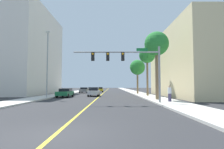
{
  "coord_description": "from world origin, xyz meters",
  "views": [
    {
      "loc": [
        2.07,
        -6.79,
        1.78
      ],
      "look_at": [
        2.0,
        18.46,
        3.31
      ],
      "focal_mm": 29.4,
      "sensor_mm": 36.0,
      "label": 1
    }
  ],
  "objects_px": {
    "palm_near": "(157,45)",
    "car_silver": "(94,92)",
    "car_gray": "(85,90)",
    "pedestrian": "(170,93)",
    "car_green": "(66,93)",
    "street_lamp": "(48,61)",
    "palm_far": "(138,68)",
    "car_yellow": "(100,89)",
    "palm_mid": "(148,56)",
    "traffic_signal_mast": "(130,61)"
  },
  "relations": [
    {
      "from": "car_green",
      "to": "pedestrian",
      "type": "distance_m",
      "value": 15.91
    },
    {
      "from": "street_lamp",
      "to": "car_yellow",
      "type": "height_order",
      "value": "street_lamp"
    },
    {
      "from": "palm_near",
      "to": "car_yellow",
      "type": "xyz_separation_m",
      "value": [
        -8.8,
        29.01,
        -5.96
      ]
    },
    {
      "from": "palm_mid",
      "to": "car_silver",
      "type": "distance_m",
      "value": 10.69
    },
    {
      "from": "traffic_signal_mast",
      "to": "palm_mid",
      "type": "xyz_separation_m",
      "value": [
        4.08,
        11.9,
        2.51
      ]
    },
    {
      "from": "traffic_signal_mast",
      "to": "car_yellow",
      "type": "height_order",
      "value": "traffic_signal_mast"
    },
    {
      "from": "car_green",
      "to": "palm_near",
      "type": "bearing_deg",
      "value": 155.59
    },
    {
      "from": "traffic_signal_mast",
      "to": "car_gray",
      "type": "xyz_separation_m",
      "value": [
        -8.37,
        26.42,
        -3.45
      ]
    },
    {
      "from": "car_green",
      "to": "pedestrian",
      "type": "xyz_separation_m",
      "value": [
        13.08,
        -9.06,
        0.27
      ]
    },
    {
      "from": "palm_near",
      "to": "palm_mid",
      "type": "xyz_separation_m",
      "value": [
        0.42,
        8.09,
        0.01
      ]
    },
    {
      "from": "car_green",
      "to": "car_yellow",
      "type": "bearing_deg",
      "value": -97.04
    },
    {
      "from": "traffic_signal_mast",
      "to": "palm_mid",
      "type": "bearing_deg",
      "value": 71.07
    },
    {
      "from": "street_lamp",
      "to": "palm_near",
      "type": "bearing_deg",
      "value": -13.03
    },
    {
      "from": "palm_far",
      "to": "car_green",
      "type": "xyz_separation_m",
      "value": [
        -12.43,
        -9.92,
        -4.81
      ]
    },
    {
      "from": "palm_mid",
      "to": "pedestrian",
      "type": "xyz_separation_m",
      "value": [
        0.17,
        -10.89,
        -5.71
      ]
    },
    {
      "from": "street_lamp",
      "to": "pedestrian",
      "type": "distance_m",
      "value": 16.6
    },
    {
      "from": "car_yellow",
      "to": "car_silver",
      "type": "relative_size",
      "value": 0.91
    },
    {
      "from": "palm_far",
      "to": "car_yellow",
      "type": "height_order",
      "value": "palm_far"
    },
    {
      "from": "car_gray",
      "to": "car_yellow",
      "type": "bearing_deg",
      "value": -115.85
    },
    {
      "from": "car_silver",
      "to": "car_gray",
      "type": "bearing_deg",
      "value": 104.4
    },
    {
      "from": "palm_near",
      "to": "pedestrian",
      "type": "xyz_separation_m",
      "value": [
        0.58,
        -2.8,
        -5.69
      ]
    },
    {
      "from": "car_green",
      "to": "car_gray",
      "type": "distance_m",
      "value": 16.35
    },
    {
      "from": "street_lamp",
      "to": "palm_far",
      "type": "height_order",
      "value": "street_lamp"
    },
    {
      "from": "car_green",
      "to": "car_gray",
      "type": "relative_size",
      "value": 0.95
    },
    {
      "from": "palm_mid",
      "to": "traffic_signal_mast",
      "type": "bearing_deg",
      "value": -108.93
    },
    {
      "from": "car_gray",
      "to": "pedestrian",
      "type": "relative_size",
      "value": 2.54
    },
    {
      "from": "car_silver",
      "to": "car_gray",
      "type": "relative_size",
      "value": 1.04
    },
    {
      "from": "palm_near",
      "to": "pedestrian",
      "type": "relative_size",
      "value": 4.9
    },
    {
      "from": "car_green",
      "to": "car_yellow",
      "type": "relative_size",
      "value": 1.01
    },
    {
      "from": "palm_near",
      "to": "car_green",
      "type": "height_order",
      "value": "palm_near"
    },
    {
      "from": "car_yellow",
      "to": "pedestrian",
      "type": "distance_m",
      "value": 33.17
    },
    {
      "from": "traffic_signal_mast",
      "to": "palm_near",
      "type": "height_order",
      "value": "palm_near"
    },
    {
      "from": "street_lamp",
      "to": "car_silver",
      "type": "height_order",
      "value": "street_lamp"
    },
    {
      "from": "street_lamp",
      "to": "palm_mid",
      "type": "distance_m",
      "value": 15.52
    },
    {
      "from": "palm_mid",
      "to": "palm_far",
      "type": "xyz_separation_m",
      "value": [
        -0.49,
        8.09,
        -1.17
      ]
    },
    {
      "from": "street_lamp",
      "to": "pedestrian",
      "type": "bearing_deg",
      "value": -22.34
    },
    {
      "from": "car_gray",
      "to": "car_silver",
      "type": "bearing_deg",
      "value": 106.03
    },
    {
      "from": "palm_near",
      "to": "car_silver",
      "type": "relative_size",
      "value": 1.86
    },
    {
      "from": "car_green",
      "to": "car_gray",
      "type": "height_order",
      "value": "car_green"
    },
    {
      "from": "palm_far",
      "to": "car_gray",
      "type": "bearing_deg",
      "value": 151.77
    },
    {
      "from": "palm_far",
      "to": "car_gray",
      "type": "xyz_separation_m",
      "value": [
        -11.97,
        6.43,
        -4.8
      ]
    },
    {
      "from": "car_silver",
      "to": "palm_near",
      "type": "bearing_deg",
      "value": -47.98
    },
    {
      "from": "street_lamp",
      "to": "palm_mid",
      "type": "relative_size",
      "value": 1.15
    },
    {
      "from": "palm_near",
      "to": "car_silver",
      "type": "height_order",
      "value": "palm_near"
    },
    {
      "from": "palm_mid",
      "to": "palm_far",
      "type": "distance_m",
      "value": 8.19
    },
    {
      "from": "traffic_signal_mast",
      "to": "car_yellow",
      "type": "relative_size",
      "value": 2.16
    },
    {
      "from": "traffic_signal_mast",
      "to": "street_lamp",
      "type": "relative_size",
      "value": 0.94
    },
    {
      "from": "street_lamp",
      "to": "car_yellow",
      "type": "xyz_separation_m",
      "value": [
        5.47,
        25.71,
        -4.45
      ]
    },
    {
      "from": "palm_mid",
      "to": "car_gray",
      "type": "height_order",
      "value": "palm_mid"
    },
    {
      "from": "car_yellow",
      "to": "car_silver",
      "type": "xyz_separation_m",
      "value": [
        0.38,
        -19.87,
        0.05
      ]
    }
  ]
}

